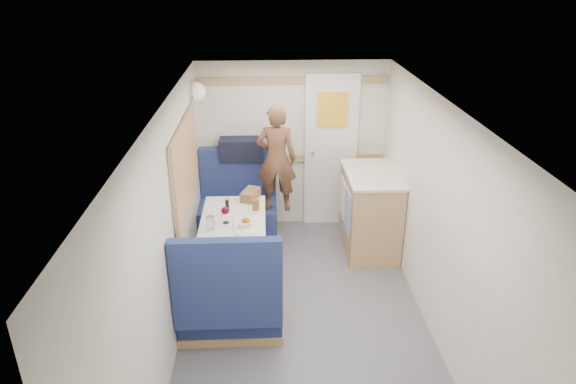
{
  "coord_description": "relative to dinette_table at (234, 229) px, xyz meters",
  "views": [
    {
      "loc": [
        -0.33,
        -3.51,
        2.96
      ],
      "look_at": [
        -0.12,
        0.9,
        1.0
      ],
      "focal_mm": 32.0,
      "sensor_mm": 36.0,
      "label": 1
    }
  ],
  "objects": [
    {
      "name": "salt_grinder",
      "position": [
        -0.1,
        -0.01,
        0.2
      ],
      "size": [
        0.03,
        0.03,
        0.09
      ],
      "primitive_type": "cylinder",
      "color": "white",
      "rests_on": "dinette_table"
    },
    {
      "name": "floor",
      "position": [
        0.65,
        -1.0,
        -0.57
      ],
      "size": [
        4.5,
        4.5,
        0.0
      ],
      "primitive_type": "plane",
      "color": "#515156",
      "rests_on": "ground"
    },
    {
      "name": "oak_trim_low",
      "position": [
        0.65,
        1.23,
        0.28
      ],
      "size": [
        2.15,
        0.02,
        0.08
      ],
      "primitive_type": "cube",
      "color": "#A5774A",
      "rests_on": "wall_back"
    },
    {
      "name": "cheese_block",
      "position": [
        0.12,
        -0.28,
        0.19
      ],
      "size": [
        0.12,
        0.09,
        0.04
      ],
      "primitive_type": "cube",
      "rotation": [
        0.0,
        0.0,
        0.3
      ],
      "color": "#F1E08B",
      "rests_on": "tray"
    },
    {
      "name": "bench_far",
      "position": [
        -0.0,
        0.86,
        -0.27
      ],
      "size": [
        0.9,
        0.59,
        1.05
      ],
      "color": "navy",
      "rests_on": "floor"
    },
    {
      "name": "rear_door",
      "position": [
        1.1,
        1.22,
        0.41
      ],
      "size": [
        0.62,
        0.12,
        1.86
      ],
      "color": "white",
      "rests_on": "wall_back"
    },
    {
      "name": "orange_fruit",
      "position": [
        0.13,
        -0.24,
        0.21
      ],
      "size": [
        0.08,
        0.08,
        0.08
      ],
      "primitive_type": "sphere",
      "color": "orange",
      "rests_on": "tray"
    },
    {
      "name": "wall_right",
      "position": [
        1.75,
        -1.0,
        0.43
      ],
      "size": [
        0.02,
        4.5,
        2.0
      ],
      "primitive_type": "cube",
      "color": "silver",
      "rests_on": "floor"
    },
    {
      "name": "side_window",
      "position": [
        -0.43,
        0.0,
        0.68
      ],
      "size": [
        0.04,
        1.3,
        0.72
      ],
      "primitive_type": "cube",
      "color": "#A5B599",
      "rests_on": "wall_left"
    },
    {
      "name": "pepper_grinder",
      "position": [
        -0.07,
        0.14,
        0.2
      ],
      "size": [
        0.04,
        0.04,
        0.1
      ],
      "primitive_type": "cylinder",
      "color": "black",
      "rests_on": "dinette_table"
    },
    {
      "name": "bread_loaf",
      "position": [
        0.16,
        0.38,
        0.21
      ],
      "size": [
        0.21,
        0.28,
        0.1
      ],
      "primitive_type": "cube",
      "rotation": [
        0.0,
        0.0,
        -0.37
      ],
      "color": "brown",
      "rests_on": "dinette_table"
    },
    {
      "name": "wall_back",
      "position": [
        0.65,
        1.25,
        0.43
      ],
      "size": [
        2.2,
        0.02,
        2.0
      ],
      "primitive_type": "cube",
      "color": "silver",
      "rests_on": "floor"
    },
    {
      "name": "tumbler_left",
      "position": [
        -0.2,
        -0.26,
        0.22
      ],
      "size": [
        0.08,
        0.08,
        0.12
      ],
      "primitive_type": "cylinder",
      "color": "white",
      "rests_on": "dinette_table"
    },
    {
      "name": "person",
      "position": [
        0.44,
        0.7,
        0.48
      ],
      "size": [
        0.46,
        0.33,
        1.19
      ],
      "primitive_type": "imported",
      "rotation": [
        0.0,
        0.0,
        3.03
      ],
      "color": "brown",
      "rests_on": "bench_far"
    },
    {
      "name": "bench_near",
      "position": [
        -0.0,
        -0.86,
        -0.27
      ],
      "size": [
        0.9,
        0.59,
        1.05
      ],
      "color": "navy",
      "rests_on": "floor"
    },
    {
      "name": "oak_trim_high",
      "position": [
        0.65,
        1.23,
        1.21
      ],
      "size": [
        2.15,
        0.02,
        0.08
      ],
      "primitive_type": "cube",
      "color": "#A5774A",
      "rests_on": "wall_back"
    },
    {
      "name": "dinette_table",
      "position": [
        0.0,
        0.0,
        0.0
      ],
      "size": [
        0.62,
        0.92,
        0.72
      ],
      "color": "white",
      "rests_on": "floor"
    },
    {
      "name": "wall_left",
      "position": [
        -0.45,
        -1.0,
        0.43
      ],
      "size": [
        0.02,
        4.5,
        2.0
      ],
      "primitive_type": "cube",
      "color": "silver",
      "rests_on": "floor"
    },
    {
      "name": "duffel_bag",
      "position": [
        0.05,
        1.12,
        0.46
      ],
      "size": [
        0.51,
        0.24,
        0.24
      ],
      "primitive_type": "cube",
      "rotation": [
        0.0,
        0.0,
        -0.0
      ],
      "color": "black",
      "rests_on": "ledge"
    },
    {
      "name": "ceiling",
      "position": [
        0.65,
        -1.0,
        1.43
      ],
      "size": [
        4.5,
        4.5,
        0.0
      ],
      "primitive_type": "plane",
      "rotation": [
        3.14,
        0.0,
        0.0
      ],
      "color": "silver",
      "rests_on": "wall_back"
    },
    {
      "name": "galley_counter",
      "position": [
        1.47,
        0.55,
        -0.1
      ],
      "size": [
        0.57,
        0.92,
        0.92
      ],
      "color": "#A5774A",
      "rests_on": "floor"
    },
    {
      "name": "wine_glass",
      "position": [
        -0.06,
        -0.15,
        0.28
      ],
      "size": [
        0.08,
        0.08,
        0.17
      ],
      "color": "white",
      "rests_on": "dinette_table"
    },
    {
      "name": "dome_light",
      "position": [
        -0.39,
        0.85,
        1.18
      ],
      "size": [
        0.2,
        0.2,
        0.2
      ],
      "primitive_type": "sphere",
      "color": "white",
      "rests_on": "wall_left"
    },
    {
      "name": "ledge",
      "position": [
        -0.0,
        1.12,
        0.31
      ],
      "size": [
        0.9,
        0.14,
        0.04
      ],
      "primitive_type": "cube",
      "color": "#A5774A",
      "rests_on": "bench_far"
    },
    {
      "name": "tray",
      "position": [
        0.15,
        -0.23,
        0.16
      ],
      "size": [
        0.3,
        0.37,
        0.02
      ],
      "primitive_type": "cube",
      "rotation": [
        0.0,
        0.0,
        0.1
      ],
      "color": "white",
      "rests_on": "dinette_table"
    },
    {
      "name": "beer_glass",
      "position": [
        0.22,
        0.12,
        0.21
      ],
      "size": [
        0.07,
        0.07,
        0.11
      ],
      "primitive_type": "cylinder",
      "color": "brown",
      "rests_on": "dinette_table"
    }
  ]
}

